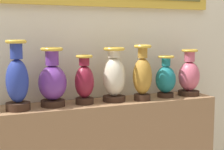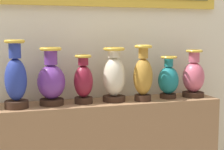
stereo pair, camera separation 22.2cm
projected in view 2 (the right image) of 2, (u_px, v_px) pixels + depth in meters
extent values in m
cube|color=beige|center=(103.00, 26.00, 2.38)|extent=(4.23, 0.10, 2.80)
cylinder|color=#382319|center=(17.00, 104.00, 2.03)|extent=(0.14, 0.14, 0.04)
ellipsoid|color=#263899|center=(16.00, 80.00, 2.01)|extent=(0.13, 0.13, 0.25)
cylinder|color=#263899|center=(15.00, 50.00, 1.99)|extent=(0.07, 0.07, 0.10)
torus|color=gold|center=(14.00, 41.00, 1.99)|extent=(0.12, 0.12, 0.02)
cylinder|color=#382319|center=(52.00, 102.00, 2.12)|extent=(0.15, 0.15, 0.04)
ellipsoid|color=#6B3393|center=(51.00, 82.00, 2.11)|extent=(0.17, 0.17, 0.21)
cylinder|color=#6B3393|center=(51.00, 57.00, 2.09)|extent=(0.08, 0.08, 0.10)
torus|color=gold|center=(51.00, 49.00, 2.08)|extent=(0.14, 0.14, 0.02)
cylinder|color=#382319|center=(84.00, 100.00, 2.18)|extent=(0.12, 0.12, 0.04)
ellipsoid|color=maroon|center=(83.00, 81.00, 2.16)|extent=(0.12, 0.12, 0.21)
cylinder|color=maroon|center=(83.00, 61.00, 2.15)|extent=(0.07, 0.07, 0.06)
torus|color=gold|center=(83.00, 56.00, 2.14)|extent=(0.11, 0.11, 0.02)
cylinder|color=#382319|center=(114.00, 99.00, 2.24)|extent=(0.15, 0.15, 0.04)
ellipsoid|color=beige|center=(114.00, 77.00, 2.22)|extent=(0.15, 0.15, 0.26)
cylinder|color=beige|center=(114.00, 53.00, 2.20)|extent=(0.08, 0.08, 0.06)
torus|color=gold|center=(114.00, 49.00, 2.20)|extent=(0.14, 0.14, 0.02)
cylinder|color=#382319|center=(143.00, 98.00, 2.25)|extent=(0.11, 0.11, 0.04)
ellipsoid|color=#B27F2D|center=(143.00, 77.00, 2.24)|extent=(0.13, 0.13, 0.24)
cylinder|color=#B27F2D|center=(143.00, 52.00, 2.22)|extent=(0.06, 0.06, 0.08)
torus|color=gold|center=(143.00, 46.00, 2.21)|extent=(0.12, 0.12, 0.02)
cylinder|color=#382319|center=(168.00, 96.00, 2.35)|extent=(0.11, 0.11, 0.03)
ellipsoid|color=#19727A|center=(168.00, 80.00, 2.34)|extent=(0.14, 0.14, 0.19)
cylinder|color=#19727A|center=(169.00, 62.00, 2.32)|extent=(0.06, 0.06, 0.07)
torus|color=gold|center=(169.00, 57.00, 2.32)|extent=(0.12, 0.12, 0.02)
cylinder|color=#382319|center=(193.00, 94.00, 2.40)|extent=(0.15, 0.15, 0.03)
ellipsoid|color=#CC5972|center=(193.00, 77.00, 2.39)|extent=(0.15, 0.15, 0.21)
cylinder|color=#CC5972|center=(194.00, 57.00, 2.37)|extent=(0.08, 0.08, 0.08)
torus|color=gold|center=(194.00, 51.00, 2.36)|extent=(0.12, 0.12, 0.02)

